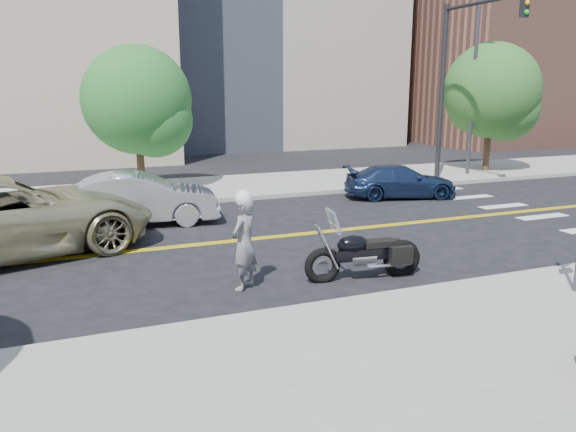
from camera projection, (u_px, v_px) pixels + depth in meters
The scene contains 12 objects.
ground_plane at pixel (259, 238), 14.91m from camera, with size 120.00×120.00×0.00m, color black.
sidewalk_near at pixel (425, 361), 8.09m from camera, with size 60.00×5.00×0.15m, color #9E9B91.
sidewalk_far at pixel (197, 189), 21.69m from camera, with size 60.00×5.00×0.15m, color #9E9B91.
building_right at pixel (508, 58), 40.98m from camera, with size 14.00×12.00×12.00m, color #8C5947.
lamp_post at pixel (474, 82), 24.15m from camera, with size 0.16×0.16×8.00m, color #4C4C51.
traffic_light at pixel (458, 68), 22.03m from camera, with size 0.28×4.50×7.00m.
motorcyclist at pixel (244, 240), 10.99m from camera, with size 0.82×0.79×2.01m.
motorcycle at pixel (365, 243), 11.66m from camera, with size 2.49×0.76×1.52m, color black, non-canonical shape.
parked_car_silver at pixel (139, 199), 16.31m from camera, with size 1.60×4.59×1.51m, color #ABADB3.
parked_car_blue at pixel (400, 181), 20.33m from camera, with size 1.64×4.04×1.17m, color navy.
tree_far_a at pixel (137, 100), 20.66m from camera, with size 4.00×4.00×5.46m.
tree_far_b at pixel (492, 91), 25.32m from camera, with size 4.28×4.28×5.91m.
Camera 1 is at (-4.57, -13.67, 3.93)m, focal length 35.00 mm.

